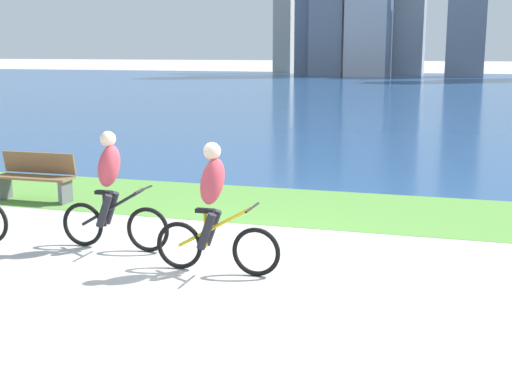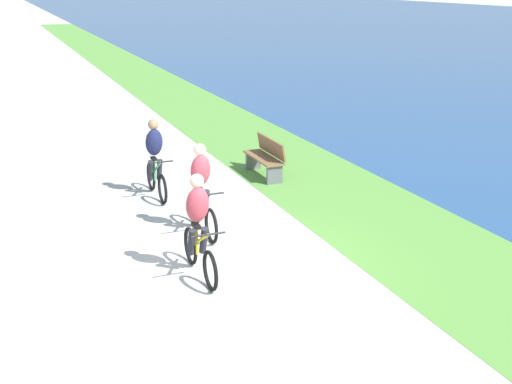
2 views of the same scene
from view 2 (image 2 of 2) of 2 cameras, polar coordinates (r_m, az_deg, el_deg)
name	(u,v)px [view 2 (image 2 of 2)]	position (r m, az deg, el deg)	size (l,w,h in m)	color
ground_plane	(223,265)	(10.90, -2.83, -6.32)	(300.00, 300.00, 0.00)	#B2AFA8
grass_strip_bayside	(407,235)	(12.42, 12.85, -3.62)	(120.00, 3.03, 0.01)	#59933D
cyclist_lead	(198,226)	(10.26, -4.98, -2.92)	(1.65, 0.52, 1.66)	black
cyclist_trailing	(201,189)	(12.00, -4.74, 0.25)	(1.66, 0.52, 1.68)	black
cyclist_distant_rear	(155,159)	(14.16, -8.69, 2.87)	(1.65, 0.52, 1.67)	black
bench_near_path	(266,158)	(15.55, 0.85, 2.98)	(1.50, 0.47, 0.90)	brown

